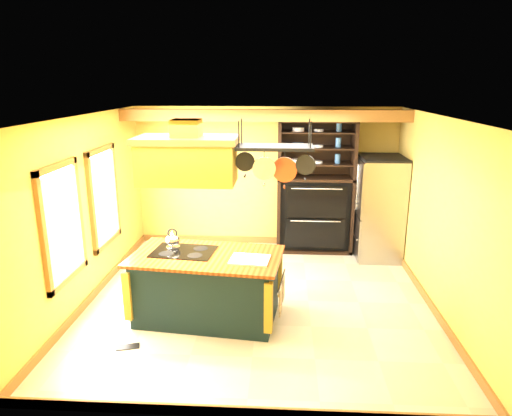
# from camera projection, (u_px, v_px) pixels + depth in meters

# --- Properties ---
(floor) EXTENTS (5.00, 5.00, 0.00)m
(floor) POSITION_uv_depth(u_px,v_px,m) (259.00, 299.00, 6.83)
(floor) COLOR beige
(floor) RESTS_ON ground
(ceiling) EXTENTS (5.00, 5.00, 0.00)m
(ceiling) POSITION_uv_depth(u_px,v_px,m) (259.00, 116.00, 6.10)
(ceiling) COLOR white
(ceiling) RESTS_ON wall_back
(wall_back) EXTENTS (5.00, 0.02, 2.70)m
(wall_back) POSITION_uv_depth(u_px,v_px,m) (265.00, 177.00, 8.87)
(wall_back) COLOR gold
(wall_back) RESTS_ON floor
(wall_front) EXTENTS (5.00, 0.02, 2.70)m
(wall_front) POSITION_uv_depth(u_px,v_px,m) (244.00, 291.00, 4.06)
(wall_front) COLOR gold
(wall_front) RESTS_ON floor
(wall_left) EXTENTS (0.02, 5.00, 2.70)m
(wall_left) POSITION_uv_depth(u_px,v_px,m) (87.00, 210.00, 6.60)
(wall_left) COLOR gold
(wall_left) RESTS_ON floor
(wall_right) EXTENTS (0.02, 5.00, 2.70)m
(wall_right) POSITION_uv_depth(u_px,v_px,m) (439.00, 216.00, 6.32)
(wall_right) COLOR gold
(wall_right) RESTS_ON floor
(ceiling_beam) EXTENTS (5.00, 0.15, 0.20)m
(ceiling_beam) POSITION_uv_depth(u_px,v_px,m) (264.00, 115.00, 7.76)
(ceiling_beam) COLOR #9C5D30
(ceiling_beam) RESTS_ON ceiling
(window_near) EXTENTS (0.06, 1.06, 1.56)m
(window_near) POSITION_uv_depth(u_px,v_px,m) (63.00, 224.00, 5.82)
(window_near) COLOR #9C5D30
(window_near) RESTS_ON wall_left
(window_far) EXTENTS (0.06, 1.06, 1.56)m
(window_far) POSITION_uv_depth(u_px,v_px,m) (104.00, 197.00, 7.16)
(window_far) COLOR #9C5D30
(window_far) RESTS_ON wall_left
(kitchen_island) EXTENTS (2.10, 1.32, 1.11)m
(kitchen_island) POSITION_uv_depth(u_px,v_px,m) (207.00, 286.00, 6.20)
(kitchen_island) COLOR black
(kitchen_island) RESTS_ON floor
(range_hood) EXTENTS (1.28, 0.72, 0.80)m
(range_hood) POSITION_uv_depth(u_px,v_px,m) (187.00, 158.00, 5.74)
(range_hood) COLOR #A78829
(range_hood) RESTS_ON ceiling
(pot_rack) EXTENTS (1.01, 0.48, 0.80)m
(pot_rack) POSITION_uv_depth(u_px,v_px,m) (275.00, 154.00, 5.67)
(pot_rack) COLOR black
(pot_rack) RESTS_ON ceiling
(refrigerator) EXTENTS (0.79, 0.94, 1.83)m
(refrigerator) POSITION_uv_depth(u_px,v_px,m) (378.00, 210.00, 8.30)
(refrigerator) COLOR #989CA0
(refrigerator) RESTS_ON floor
(hutch) EXTENTS (1.42, 0.64, 2.51)m
(hutch) POSITION_uv_depth(u_px,v_px,m) (315.00, 201.00, 8.66)
(hutch) COLOR black
(hutch) RESTS_ON floor
(floor_register) EXTENTS (0.30, 0.19, 0.01)m
(floor_register) POSITION_uv_depth(u_px,v_px,m) (128.00, 347.00, 5.60)
(floor_register) COLOR black
(floor_register) RESTS_ON floor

